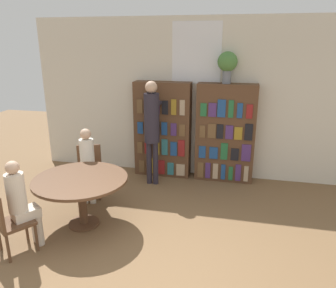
% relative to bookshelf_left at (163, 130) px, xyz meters
% --- Properties ---
extents(ground_plane, '(16.00, 16.00, 0.00)m').
position_rel_bookshelf_left_xyz_m(ground_plane, '(0.60, -3.07, -0.92)').
color(ground_plane, brown).
extents(wall_back, '(6.40, 0.07, 3.00)m').
position_rel_bookshelf_left_xyz_m(wall_back, '(0.60, 0.19, 0.59)').
color(wall_back, beige).
rests_on(wall_back, ground_plane).
extents(bookshelf_left, '(1.08, 0.34, 1.84)m').
position_rel_bookshelf_left_xyz_m(bookshelf_left, '(0.00, 0.00, 0.00)').
color(bookshelf_left, brown).
rests_on(bookshelf_left, ground_plane).
extents(bookshelf_right, '(1.08, 0.34, 1.84)m').
position_rel_bookshelf_left_xyz_m(bookshelf_right, '(1.20, -0.00, 0.00)').
color(bookshelf_right, brown).
rests_on(bookshelf_right, ground_plane).
extents(flower_vase, '(0.35, 0.35, 0.55)m').
position_rel_bookshelf_left_xyz_m(flower_vase, '(1.17, 0.00, 1.27)').
color(flower_vase, slate).
rests_on(flower_vase, bookshelf_right).
extents(reading_table, '(1.32, 1.32, 0.73)m').
position_rel_bookshelf_left_xyz_m(reading_table, '(-0.67, -2.13, -0.29)').
color(reading_table, brown).
rests_on(reading_table, ground_plane).
extents(chair_near_camera, '(0.56, 0.56, 0.87)m').
position_rel_bookshelf_left_xyz_m(chair_near_camera, '(-1.23, -2.95, -0.44)').
color(chair_near_camera, brown).
rests_on(chair_near_camera, ground_plane).
extents(chair_left_side, '(0.51, 0.51, 0.87)m').
position_rel_bookshelf_left_xyz_m(chair_left_side, '(-1.01, -1.19, -0.44)').
color(chair_left_side, brown).
rests_on(chair_left_side, ground_plane).
extents(seated_reader_left, '(0.33, 0.38, 1.22)m').
position_rel_bookshelf_left_xyz_m(seated_reader_left, '(-0.94, -1.36, -0.24)').
color(seated_reader_left, silver).
rests_on(seated_reader_left, ground_plane).
extents(seated_reader_right, '(0.37, 0.39, 1.20)m').
position_rel_bookshelf_left_xyz_m(seated_reader_right, '(-1.13, -2.79, -0.26)').
color(seated_reader_right, beige).
rests_on(seated_reader_right, ground_plane).
extents(librarian_standing, '(0.27, 0.54, 1.91)m').
position_rel_bookshelf_left_xyz_m(librarian_standing, '(-0.08, -0.50, 0.25)').
color(librarian_standing, '#28232D').
rests_on(librarian_standing, ground_plane).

